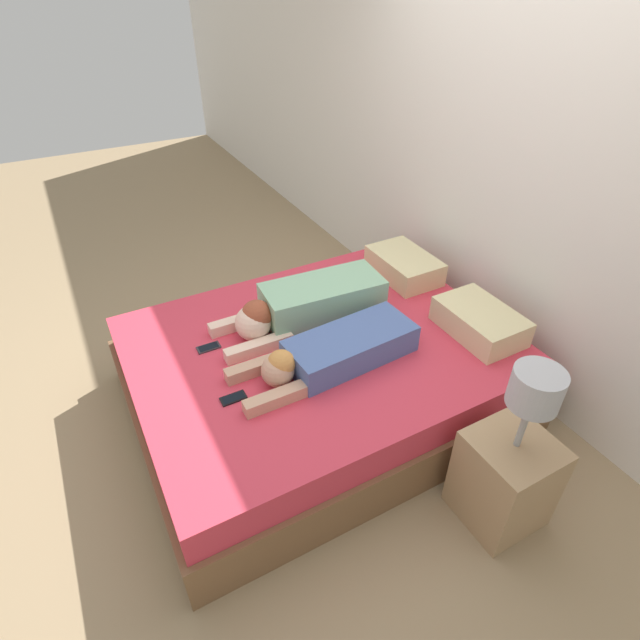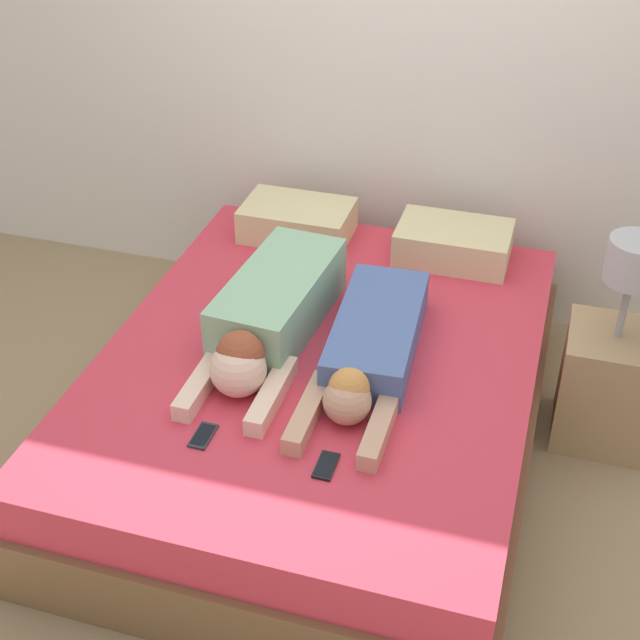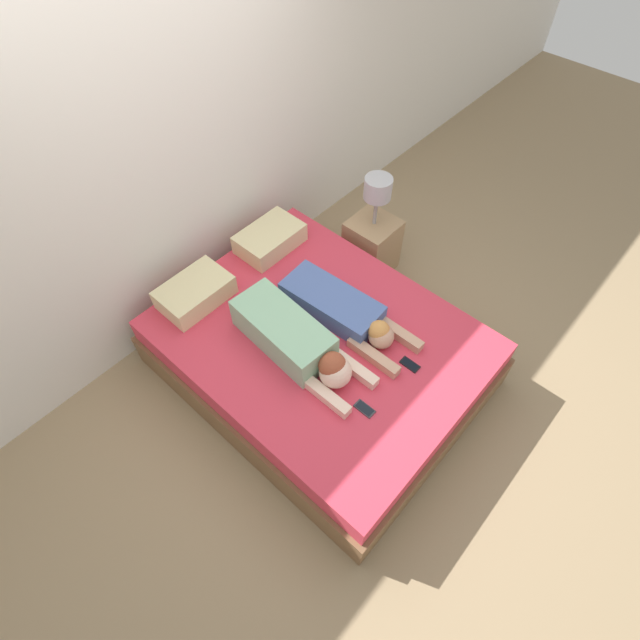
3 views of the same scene
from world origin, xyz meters
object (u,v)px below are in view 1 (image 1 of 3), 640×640
pillow_head_left (404,265)px  pillow_head_right (480,321)px  person_right (333,352)px  cell_phone_right (233,398)px  cell_phone_left (209,347)px  nightstand (507,471)px  person_left (306,305)px  bed (320,372)px

pillow_head_left → pillow_head_right: same height
person_right → cell_phone_right: (-0.00, -0.57, -0.07)m
person_right → cell_phone_right: person_right is taller
pillow_head_left → person_right: size_ratio=0.48×
pillow_head_left → cell_phone_right: 1.57m
pillow_head_left → cell_phone_left: pillow_head_left is taller
person_right → pillow_head_left: bearing=122.8°
person_right → cell_phone_left: (-0.45, -0.55, -0.07)m
cell_phone_right → nightstand: size_ratio=0.14×
pillow_head_left → person_left: (0.16, -0.84, 0.04)m
pillow_head_right → person_left: 1.02m
bed → person_right: (0.21, -0.04, 0.32)m
person_left → cell_phone_left: person_left is taller
bed → pillow_head_left: size_ratio=4.30×
bed → person_right: bearing=-9.7°
pillow_head_right → cell_phone_left: size_ratio=3.88×
pillow_head_left → cell_phone_right: pillow_head_left is taller
person_right → nightstand: bearing=26.1°
pillow_head_right → person_right: size_ratio=0.48×
bed → nightstand: size_ratio=2.31×
pillow_head_left → person_left: bearing=-79.3°
pillow_head_right → nightstand: 0.90m
cell_phone_left → cell_phone_right: bearing=-2.3°
pillow_head_left → cell_phone_right: bearing=-68.6°
cell_phone_left → cell_phone_right: size_ratio=1.00×
person_right → cell_phone_right: size_ratio=8.04×
pillow_head_left → nightstand: bearing=-17.1°
pillow_head_left → cell_phone_left: bearing=-85.0°
bed → person_left: size_ratio=2.07×
cell_phone_right → bed: bearing=108.6°
cell_phone_right → nightstand: 1.36m
pillow_head_left → pillow_head_right: size_ratio=1.00×
pillow_head_left → person_left: 0.85m
pillow_head_left → nightstand: (1.47, -0.45, -0.24)m
person_left → cell_phone_right: bearing=-56.4°
bed → cell_phone_left: bearing=-112.5°
bed → person_left: person_left is taller
bed → pillow_head_right: (0.37, 0.86, 0.32)m
cell_phone_left → nightstand: bearing=36.4°
cell_phone_left → nightstand: size_ratio=0.14×
cell_phone_left → person_right: bearing=50.8°
pillow_head_right → person_right: person_right is taller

